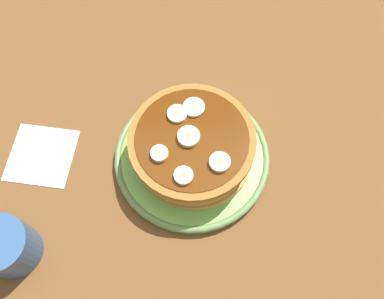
% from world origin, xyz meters
% --- Properties ---
extents(ground_plane, '(1.40, 1.40, 0.03)m').
position_xyz_m(ground_plane, '(0.00, 0.00, -0.01)').
color(ground_plane, brown).
extents(plate, '(0.27, 0.27, 0.02)m').
position_xyz_m(plate, '(0.00, 0.00, 0.01)').
color(plate, '#72B74C').
rests_on(plate, ground_plane).
extents(pancake_stack, '(0.20, 0.20, 0.07)m').
position_xyz_m(pancake_stack, '(-0.00, 0.00, 0.05)').
color(pancake_stack, tan).
rests_on(pancake_stack, plate).
extents(banana_slice_0, '(0.04, 0.04, 0.01)m').
position_xyz_m(banana_slice_0, '(0.01, -0.00, 0.09)').
color(banana_slice_0, '#F4F1C2').
rests_on(banana_slice_0, pancake_stack).
extents(banana_slice_1, '(0.04, 0.04, 0.01)m').
position_xyz_m(banana_slice_1, '(-0.00, -0.05, 0.09)').
color(banana_slice_1, beige).
rests_on(banana_slice_1, pancake_stack).
extents(banana_slice_2, '(0.03, 0.03, 0.01)m').
position_xyz_m(banana_slice_2, '(0.01, 0.06, 0.09)').
color(banana_slice_2, beige).
rests_on(banana_slice_2, pancake_stack).
extents(banana_slice_3, '(0.03, 0.03, 0.01)m').
position_xyz_m(banana_slice_3, '(0.03, -0.04, 0.09)').
color(banana_slice_3, '#FBF0C6').
rests_on(banana_slice_3, pancake_stack).
extents(banana_slice_4, '(0.03, 0.03, 0.01)m').
position_xyz_m(banana_slice_4, '(-0.04, 0.04, 0.09)').
color(banana_slice_4, '#FBE2BA').
rests_on(banana_slice_4, pancake_stack).
extents(banana_slice_5, '(0.03, 0.03, 0.01)m').
position_xyz_m(banana_slice_5, '(0.05, 0.03, 0.09)').
color(banana_slice_5, '#F7E3BF').
rests_on(banana_slice_5, pancake_stack).
extents(coffee_mug, '(0.12, 0.08, 0.08)m').
position_xyz_m(coffee_mug, '(0.27, 0.17, 0.04)').
color(coffee_mug, '#33598C').
rests_on(coffee_mug, ground_plane).
extents(napkin, '(0.12, 0.12, 0.00)m').
position_xyz_m(napkin, '(0.26, 0.01, 0.00)').
color(napkin, white).
rests_on(napkin, ground_plane).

